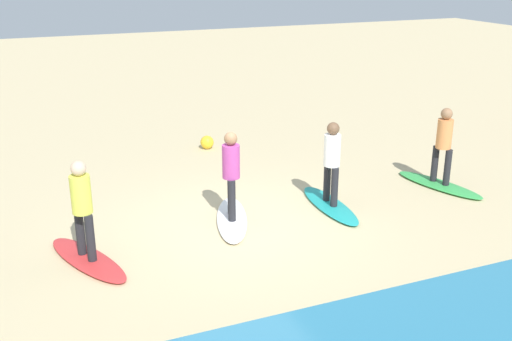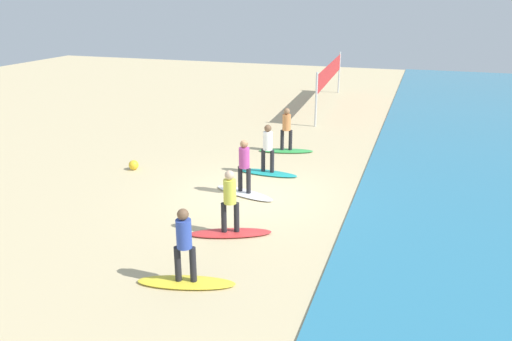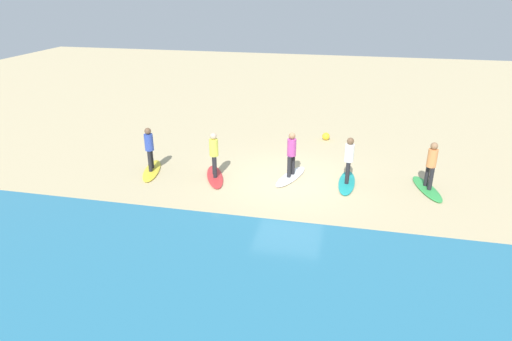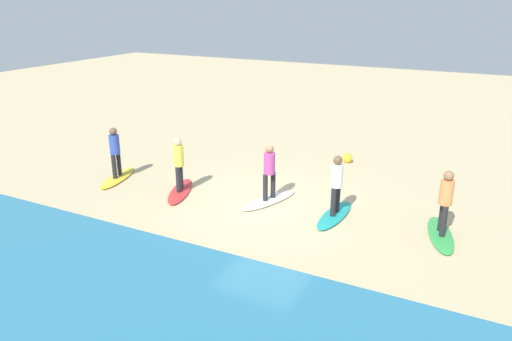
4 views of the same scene
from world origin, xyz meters
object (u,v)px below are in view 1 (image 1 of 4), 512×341
at_px(surfer_green, 444,140).
at_px(beach_ball, 207,142).
at_px(surfboard_green, 439,185).
at_px(surfboard_teal, 330,205).
at_px(surfboard_white, 232,219).
at_px(surfer_teal, 332,157).
at_px(surfer_white, 231,169).
at_px(surfer_red, 82,203).
at_px(surfboard_red, 88,259).

xyz_separation_m(surfer_green, beach_ball, (3.76, -4.49, -0.87)).
xyz_separation_m(surfboard_green, surfboard_teal, (2.72, 0.09, 0.00)).
relative_size(surfboard_teal, surfboard_white, 1.00).
bearing_deg(surfboard_teal, surfer_teal, 92.35).
distance_m(surfboard_teal, beach_ball, 4.69).
bearing_deg(surfer_white, surfer_teal, 176.83).
height_order(surfer_green, surfboard_teal, surfer_green).
relative_size(surfer_teal, surfer_white, 1.00).
bearing_deg(surfer_red, surfboard_teal, -174.17).
bearing_deg(surfboard_teal, surfer_white, -90.82).
relative_size(surfer_green, surfboard_teal, 0.78).
distance_m(surfboard_teal, surfer_white, 2.25).
bearing_deg(surfer_white, surfboard_green, 179.72).
relative_size(surfboard_green, surfer_red, 1.28).
distance_m(surfer_teal, surfboard_red, 4.86).
xyz_separation_m(surfboard_teal, surfer_red, (4.73, 0.48, 0.99)).
xyz_separation_m(surfer_green, surfboard_red, (7.45, 0.57, -0.99)).
relative_size(surfer_green, surfer_red, 1.00).
relative_size(surfer_green, surfer_white, 1.00).
relative_size(surfboard_green, surfer_green, 1.28).
bearing_deg(surfboard_green, surfboard_red, -100.87).
distance_m(surfboard_green, surfboard_white, 4.74).
xyz_separation_m(surfboard_green, beach_ball, (3.76, -4.49, 0.13)).
bearing_deg(surfboard_teal, surfboard_white, -90.82).
distance_m(surfer_green, surfboard_white, 4.84).
bearing_deg(surfboard_green, surfer_red, -100.87).
relative_size(surfboard_green, surfboard_red, 1.00).
xyz_separation_m(surfboard_white, surfer_red, (2.71, 0.60, 0.99)).
bearing_deg(surfer_red, surfboard_red, -90.00).
bearing_deg(surfer_teal, surfboard_teal, 0.00).
bearing_deg(surfboard_white, surfboard_red, -59.23).
bearing_deg(beach_ball, surfer_teal, 102.82).
distance_m(surfboard_green, surfer_white, 4.84).
bearing_deg(surfer_teal, surfboard_white, -3.17).
height_order(surfer_teal, surfboard_white, surfer_teal).
bearing_deg(surfer_red, surfboard_white, -167.61).
height_order(surfer_green, surfer_red, same).
xyz_separation_m(surfboard_green, surfer_red, (7.45, 0.57, 0.99)).
xyz_separation_m(surfer_teal, beach_ball, (1.04, -4.57, -0.87)).
xyz_separation_m(surfer_teal, surfboard_red, (4.73, 0.48, -0.99)).
bearing_deg(beach_ball, surfer_red, 53.89).
relative_size(surfboard_red, beach_ball, 6.11).
bearing_deg(surfboard_white, beach_ball, -173.99).
bearing_deg(surfer_teal, surfboard_red, 5.83).
xyz_separation_m(surfboard_green, surfer_white, (4.74, -0.02, 0.99)).
height_order(surfboard_teal, beach_ball, beach_ball).
bearing_deg(surfboard_teal, surfer_green, 94.22).
bearing_deg(surfboard_red, surfboard_green, 72.30).
relative_size(surfboard_green, surfer_white, 1.28).
relative_size(surfer_teal, surfboard_white, 0.78).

